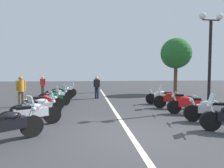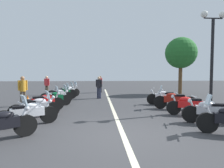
# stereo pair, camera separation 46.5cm
# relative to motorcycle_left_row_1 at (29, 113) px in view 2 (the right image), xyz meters

# --- Properties ---
(ground_plane) EXTENTS (80.00, 80.00, 0.00)m
(ground_plane) POSITION_rel_motorcycle_left_row_1_xyz_m (-1.30, -3.16, -0.46)
(ground_plane) COLOR #38383A
(lane_centre_stripe) EXTENTS (21.02, 0.16, 0.01)m
(lane_centre_stripe) POSITION_rel_motorcycle_left_row_1_xyz_m (3.83, -3.16, -0.46)
(lane_centre_stripe) COLOR beige
(lane_centre_stripe) RESTS_ON ground_plane
(motorcycle_left_row_1) EXTENTS (1.12, 1.87, 1.20)m
(motorcycle_left_row_1) POSITION_rel_motorcycle_left_row_1_xyz_m (0.00, 0.00, 0.00)
(motorcycle_left_row_1) COLOR black
(motorcycle_left_row_1) RESTS_ON ground_plane
(motorcycle_left_row_2) EXTENTS (1.09, 1.84, 0.99)m
(motorcycle_left_row_2) POSITION_rel_motorcycle_left_row_1_xyz_m (1.13, 0.15, -0.01)
(motorcycle_left_row_2) COLOR black
(motorcycle_left_row_2) RESTS_ON ground_plane
(motorcycle_left_row_3) EXTENTS (1.09, 1.82, 1.21)m
(motorcycle_left_row_3) POSITION_rel_motorcycle_left_row_1_xyz_m (2.45, 0.20, 0.00)
(motorcycle_left_row_3) COLOR black
(motorcycle_left_row_3) RESTS_ON ground_plane
(motorcycle_left_row_4) EXTENTS (1.14, 1.89, 1.19)m
(motorcycle_left_row_4) POSITION_rel_motorcycle_left_row_1_xyz_m (3.77, 0.08, -0.00)
(motorcycle_left_row_4) COLOR black
(motorcycle_left_row_4) RESTS_ON ground_plane
(motorcycle_left_row_5) EXTENTS (1.10, 1.90, 1.21)m
(motorcycle_left_row_5) POSITION_rel_motorcycle_left_row_1_xyz_m (5.23, 0.17, 0.01)
(motorcycle_left_row_5) COLOR black
(motorcycle_left_row_5) RESTS_ON ground_plane
(motorcycle_left_row_6) EXTENTS (1.08, 1.96, 1.23)m
(motorcycle_left_row_6) POSITION_rel_motorcycle_left_row_1_xyz_m (6.60, 0.12, 0.02)
(motorcycle_left_row_6) COLOR black
(motorcycle_left_row_6) RESTS_ON ground_plane
(motorcycle_left_row_7) EXTENTS (1.30, 1.79, 1.20)m
(motorcycle_left_row_7) POSITION_rel_motorcycle_left_row_1_xyz_m (7.85, -0.02, 0.00)
(motorcycle_left_row_7) COLOR black
(motorcycle_left_row_7) RESTS_ON ground_plane
(motorcycle_right_row_1) EXTENTS (0.83, 2.02, 1.00)m
(motorcycle_right_row_1) POSITION_rel_motorcycle_left_row_1_xyz_m (-0.18, -6.53, -0.01)
(motorcycle_right_row_1) COLOR black
(motorcycle_right_row_1) RESTS_ON ground_plane
(motorcycle_right_row_2) EXTENTS (0.77, 1.97, 0.99)m
(motorcycle_right_row_2) POSITION_rel_motorcycle_left_row_1_xyz_m (1.17, -6.41, -0.01)
(motorcycle_right_row_2) COLOR black
(motorcycle_right_row_2) RESTS_ON ground_plane
(motorcycle_right_row_3) EXTENTS (0.85, 2.10, 1.23)m
(motorcycle_right_row_3) POSITION_rel_motorcycle_left_row_1_xyz_m (2.53, -6.32, 0.02)
(motorcycle_right_row_3) COLOR black
(motorcycle_right_row_3) RESTS_ON ground_plane
(motorcycle_right_row_4) EXTENTS (0.87, 2.08, 1.00)m
(motorcycle_right_row_4) POSITION_rel_motorcycle_left_row_1_xyz_m (3.81, -6.30, -0.01)
(motorcycle_right_row_4) COLOR black
(motorcycle_right_row_4) RESTS_ON ground_plane
(street_lamp_twin_globe) EXTENTS (0.32, 1.22, 4.78)m
(street_lamp_twin_globe) POSITION_rel_motorcycle_left_row_1_xyz_m (1.89, -7.86, 2.81)
(street_lamp_twin_globe) COLOR black
(street_lamp_twin_globe) RESTS_ON ground_plane
(traffic_cone_0) EXTENTS (0.36, 0.36, 0.61)m
(traffic_cone_0) POSITION_rel_motorcycle_left_row_1_xyz_m (4.23, 1.64, -0.17)
(traffic_cone_0) COLOR orange
(traffic_cone_0) RESTS_ON ground_plane
(bystander_0) EXTENTS (0.32, 0.47, 1.61)m
(bystander_0) POSITION_rel_motorcycle_left_row_1_xyz_m (6.82, -2.46, 0.48)
(bystander_0) COLOR #1E2338
(bystander_0) RESTS_ON ground_plane
(bystander_1) EXTENTS (0.45, 0.34, 1.61)m
(bystander_1) POSITION_rel_motorcycle_left_row_1_xyz_m (10.99, -2.61, 0.47)
(bystander_1) COLOR black
(bystander_1) RESTS_ON ground_plane
(bystander_2) EXTENTS (0.32, 0.49, 1.63)m
(bystander_2) POSITION_rel_motorcycle_left_row_1_xyz_m (9.09, 1.91, 0.49)
(bystander_2) COLOR brown
(bystander_2) RESTS_ON ground_plane
(bystander_3) EXTENTS (0.40, 0.40, 1.68)m
(bystander_3) POSITION_rel_motorcycle_left_row_1_xyz_m (3.99, 1.80, 0.52)
(bystander_3) COLOR brown
(bystander_3) RESTS_ON ground_plane
(roadside_tree_0) EXTENTS (2.76, 2.76, 5.06)m
(roadside_tree_0) POSITION_rel_motorcycle_left_row_1_xyz_m (9.33, -9.78, 3.19)
(roadside_tree_0) COLOR brown
(roadside_tree_0) RESTS_ON ground_plane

